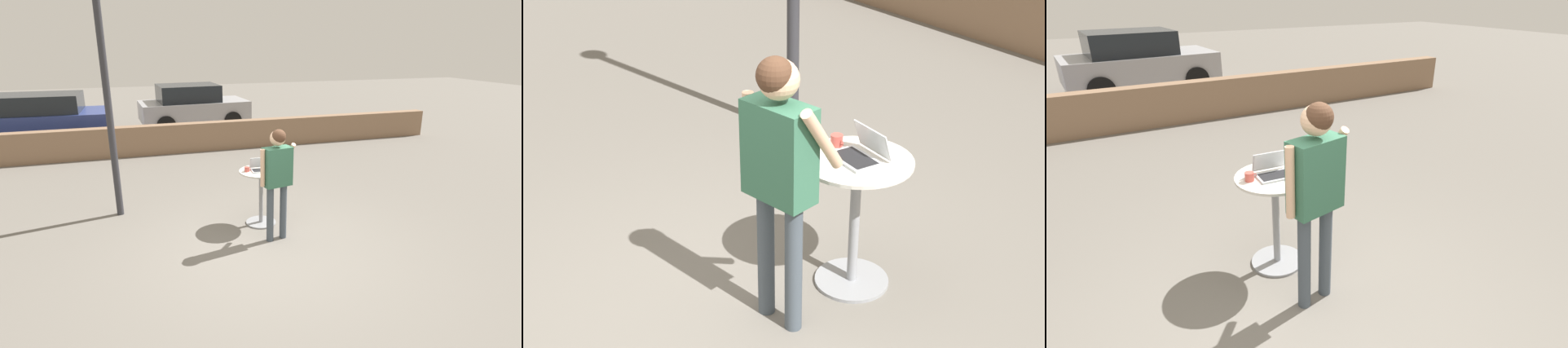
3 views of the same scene
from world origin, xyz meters
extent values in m
plane|color=slate|center=(0.00, 0.00, 0.00)|extent=(50.00, 50.00, 0.00)
cube|color=#84664C|center=(0.00, 6.26, 0.41)|extent=(14.83, 0.35, 0.81)
cylinder|color=gray|center=(0.18, 0.99, 0.01)|extent=(0.52, 0.52, 0.03)
cylinder|color=gray|center=(0.18, 0.99, 0.48)|extent=(0.07, 0.07, 0.91)
cylinder|color=beige|center=(0.18, 0.99, 0.95)|extent=(0.73, 0.73, 0.02)
cube|color=#B7BABF|center=(0.18, 0.97, 0.97)|extent=(0.34, 0.23, 0.02)
cube|color=black|center=(0.18, 0.97, 0.98)|extent=(0.30, 0.19, 0.00)
cube|color=#B7BABF|center=(0.19, 1.11, 1.07)|extent=(0.34, 0.09, 0.19)
cube|color=white|center=(0.18, 1.10, 1.07)|extent=(0.31, 0.07, 0.17)
cylinder|color=#C14C42|center=(-0.06, 1.01, 1.00)|extent=(0.08, 0.08, 0.08)
torus|color=#C14C42|center=(-0.01, 1.01, 1.00)|extent=(0.04, 0.01, 0.04)
cylinder|color=#424C56|center=(0.12, 0.32, 0.45)|extent=(0.11, 0.11, 0.91)
cylinder|color=#424C56|center=(0.35, 0.37, 0.45)|extent=(0.11, 0.11, 0.91)
cube|color=#33664C|center=(0.24, 0.34, 1.21)|extent=(0.47, 0.30, 0.60)
sphere|color=#DBAD89|center=(0.24, 0.34, 1.65)|extent=(0.24, 0.24, 0.24)
sphere|color=#472D1E|center=(0.24, 0.32, 1.68)|extent=(0.22, 0.22, 0.22)
cylinder|color=#DBAD89|center=(-0.01, 0.29, 1.23)|extent=(0.07, 0.07, 0.57)
cylinder|color=#DBAD89|center=(0.47, 0.48, 1.34)|extent=(0.14, 0.34, 0.44)
cube|color=#9E9EA3|center=(0.33, 9.72, 0.62)|extent=(3.94, 2.18, 0.67)
cube|color=black|center=(0.14, 9.71, 1.25)|extent=(2.22, 1.81, 0.59)
cylinder|color=black|center=(1.43, 10.71, 0.32)|extent=(0.65, 0.27, 0.64)
cylinder|color=black|center=(1.57, 8.93, 0.32)|extent=(0.65, 0.27, 0.64)
cylinder|color=black|center=(-0.92, 10.52, 0.32)|extent=(0.65, 0.27, 0.64)
cylinder|color=black|center=(-0.77, 8.74, 0.32)|extent=(0.65, 0.27, 0.64)
camera|label=1|loc=(-1.74, -5.19, 3.01)|focal=28.00mm
camera|label=2|loc=(3.37, -1.76, 3.03)|focal=50.00mm
camera|label=3|loc=(-1.21, -2.10, 2.52)|focal=28.00mm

